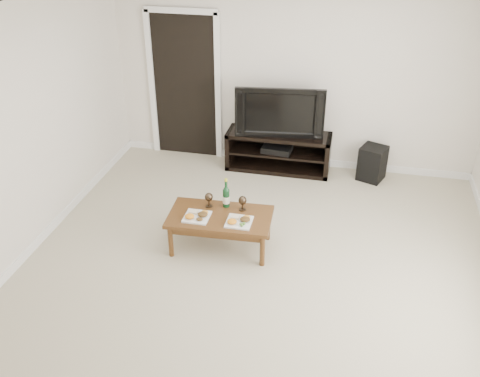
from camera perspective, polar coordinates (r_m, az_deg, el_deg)
name	(u,v)px	position (r m, az deg, el deg)	size (l,w,h in m)	color
floor	(254,280)	(5.58, 1.48, -9.78)	(5.50, 5.50, 0.00)	#B9AF94
back_wall	(295,75)	(7.39, 5.86, 11.92)	(5.00, 0.04, 2.60)	silver
ceiling	(258,20)	(4.40, 1.94, 17.55)	(5.00, 5.50, 0.04)	white
doorway	(185,87)	(7.76, -5.89, 10.67)	(0.90, 0.02, 2.05)	black
media_console	(278,152)	(7.53, 4.10, 3.95)	(1.44, 0.45, 0.55)	black
television	(280,110)	(7.29, 4.28, 8.34)	(1.19, 0.16, 0.69)	black
av_receiver	(277,149)	(7.51, 3.98, 4.28)	(0.40, 0.30, 0.08)	black
subwoofer	(372,163)	(7.49, 13.93, 2.64)	(0.32, 0.32, 0.48)	black
coffee_table	(220,231)	(5.92, -2.10, -4.59)	(1.12, 0.61, 0.42)	#573618
plate_left	(197,215)	(5.76, -4.62, -2.82)	(0.27, 0.27, 0.07)	white
plate_right	(239,220)	(5.66, -0.10, -3.37)	(0.27, 0.27, 0.07)	white
wine_bottle	(226,193)	(5.87, -1.49, -0.45)	(0.07, 0.07, 0.35)	#0F371A
goblet_left	(209,200)	(5.92, -3.34, -1.21)	(0.09, 0.09, 0.17)	#362A1D
goblet_right	(243,203)	(5.85, 0.27, -1.57)	(0.09, 0.09, 0.17)	#362A1D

